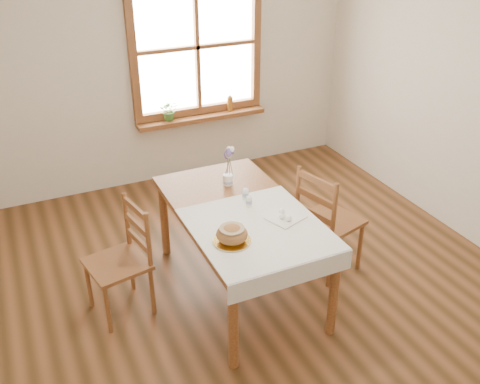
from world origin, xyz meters
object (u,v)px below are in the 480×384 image
object	(u,v)px
bread_plate	(232,241)
chair_right	(330,219)
flower_vase	(228,181)
dining_table	(240,219)
chair_left	(117,262)

from	to	relation	value
bread_plate	chair_right	bearing A→B (deg)	18.34
bread_plate	flower_vase	world-z (taller)	flower_vase
dining_table	bread_plate	bearing A→B (deg)	-121.66
chair_left	chair_right	distance (m)	1.75
chair_right	flower_vase	world-z (taller)	chair_right
dining_table	chair_right	bearing A→B (deg)	-2.99
chair_left	bread_plate	size ratio (longest dim) A/B	3.54
bread_plate	flower_vase	bearing A→B (deg)	68.20
bread_plate	dining_table	bearing A→B (deg)	58.34
flower_vase	dining_table	bearing A→B (deg)	-100.56
dining_table	chair_right	distance (m)	0.83
chair_right	bread_plate	size ratio (longest dim) A/B	3.81
chair_left	dining_table	bearing A→B (deg)	69.92
bread_plate	chair_left	bearing A→B (deg)	142.51
flower_vase	chair_left	bearing A→B (deg)	-166.36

